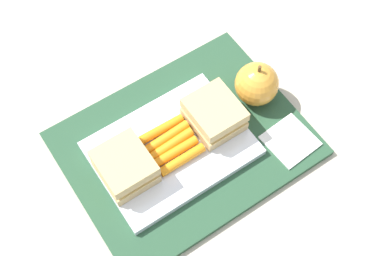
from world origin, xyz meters
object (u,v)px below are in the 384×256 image
object	(u,v)px
food_tray	(171,148)
sandwich_half_right	(214,114)
carrot_sticks_bundle	(171,144)
sandwich_half_left	(125,167)
apple	(257,84)
paper_napkin	(290,141)

from	to	relation	value
food_tray	sandwich_half_right	distance (m)	0.08
carrot_sticks_bundle	sandwich_half_left	bearing A→B (deg)	179.86
carrot_sticks_bundle	apple	xyz separation A→B (m)	(0.16, 0.01, 0.02)
food_tray	apple	distance (m)	0.17
sandwich_half_right	paper_napkin	distance (m)	0.13
sandwich_half_left	paper_napkin	size ratio (longest dim) A/B	1.14
sandwich_half_right	paper_napkin	xyz separation A→B (m)	(0.08, -0.09, -0.03)
food_tray	apple	size ratio (longest dim) A/B	2.86
sandwich_half_right	sandwich_half_left	bearing A→B (deg)	180.00
food_tray	carrot_sticks_bundle	size ratio (longest dim) A/B	2.92
food_tray	paper_napkin	bearing A→B (deg)	-29.01
sandwich_half_right	carrot_sticks_bundle	size ratio (longest dim) A/B	1.01
sandwich_half_right	carrot_sticks_bundle	distance (m)	0.08
apple	paper_napkin	bearing A→B (deg)	-92.63
food_tray	sandwich_half_left	xyz separation A→B (m)	(-0.08, 0.00, 0.03)
sandwich_half_left	apple	xyz separation A→B (m)	(0.24, 0.01, 0.00)
sandwich_half_right	apple	size ratio (longest dim) A/B	1.00
carrot_sticks_bundle	paper_napkin	bearing A→B (deg)	-28.99
carrot_sticks_bundle	apple	distance (m)	0.17
apple	paper_napkin	distance (m)	0.10
food_tray	sandwich_half_left	size ratio (longest dim) A/B	2.88
sandwich_half_left	food_tray	bearing A→B (deg)	0.00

